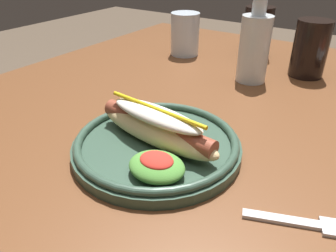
{
  "coord_description": "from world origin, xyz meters",
  "views": [
    {
      "loc": [
        0.19,
        -0.53,
        1.02
      ],
      "look_at": [
        -0.06,
        -0.17,
        0.77
      ],
      "focal_mm": 34.79,
      "sensor_mm": 36.0,
      "label": 1
    }
  ],
  "objects": [
    {
      "name": "water_cup",
      "position": [
        -0.28,
        0.23,
        0.8
      ],
      "size": [
        0.08,
        0.08,
        0.11
      ],
      "primitive_type": "cylinder",
      "color": "silver",
      "rests_on": "dining_table"
    },
    {
      "name": "dining_table",
      "position": [
        0.0,
        0.0,
        0.64
      ],
      "size": [
        1.12,
        1.06,
        0.74
      ],
      "color": "brown",
      "rests_on": "ground_plane"
    },
    {
      "name": "fork",
      "position": [
        0.17,
        -0.23,
        0.74
      ],
      "size": [
        0.12,
        0.06,
        0.0
      ],
      "rotation": [
        0.0,
        0.0,
        0.36
      ],
      "color": "silver",
      "rests_on": "dining_table"
    },
    {
      "name": "hot_dog_plate",
      "position": [
        -0.05,
        -0.21,
        0.76
      ],
      "size": [
        0.25,
        0.25,
        0.08
      ],
      "color": "#334C3D",
      "rests_on": "dining_table"
    },
    {
      "name": "glass_bottle",
      "position": [
        -0.05,
        0.15,
        0.82
      ],
      "size": [
        0.07,
        0.07,
        0.21
      ],
      "color": "silver",
      "rests_on": "dining_table"
    },
    {
      "name": "soda_cup",
      "position": [
        -0.11,
        0.33,
        0.81
      ],
      "size": [
        0.08,
        0.08,
        0.13
      ],
      "primitive_type": "cylinder",
      "color": "black",
      "rests_on": "dining_table"
    },
    {
      "name": "extra_cup",
      "position": [
        0.05,
        0.25,
        0.8
      ],
      "size": [
        0.08,
        0.08,
        0.13
      ],
      "primitive_type": "cylinder",
      "color": "black",
      "rests_on": "dining_table"
    }
  ]
}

